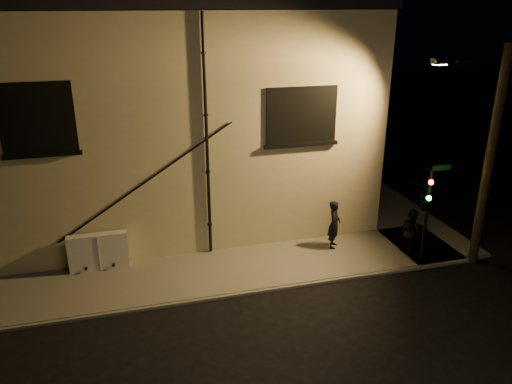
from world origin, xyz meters
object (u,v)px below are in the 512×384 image
object	(u,v)px
traffic_signal	(425,200)
pedestrian_b	(411,231)
utility_cabinet	(99,252)
streetlamp_pole	(487,155)
pedestrian_a	(334,224)

from	to	relation	value
traffic_signal	pedestrian_b	bearing A→B (deg)	80.97
utility_cabinet	streetlamp_pole	distance (m)	13.45
traffic_signal	streetlamp_pole	size ratio (longest dim) A/B	0.46
utility_cabinet	pedestrian_a	distance (m)	8.42
utility_cabinet	streetlamp_pole	bearing A→B (deg)	-12.07
pedestrian_b	traffic_signal	world-z (taller)	traffic_signal
utility_cabinet	pedestrian_b	size ratio (longest dim) A/B	1.17
pedestrian_a	pedestrian_b	world-z (taller)	pedestrian_a
pedestrian_a	streetlamp_pole	bearing A→B (deg)	-85.08
utility_cabinet	traffic_signal	bearing A→B (deg)	-12.95
utility_cabinet	streetlamp_pole	xyz separation A→B (m)	(12.77, -2.73, 3.22)
traffic_signal	pedestrian_a	bearing A→B (deg)	141.91
utility_cabinet	pedestrian_b	world-z (taller)	pedestrian_b
utility_cabinet	pedestrian_a	xyz separation A→B (m)	(8.40, -0.60, 0.27)
pedestrian_b	utility_cabinet	bearing A→B (deg)	78.94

